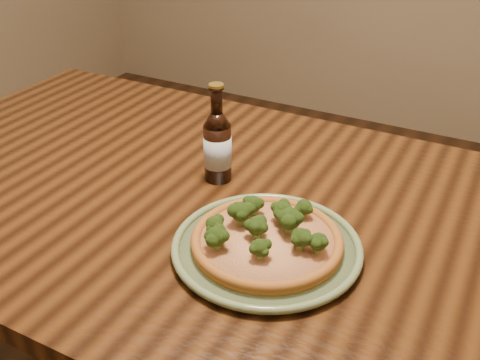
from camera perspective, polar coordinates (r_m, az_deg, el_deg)
The scene contains 4 objects.
table at distance 1.17m, azimuth -1.90°, elevation -5.70°, with size 1.60×0.90×0.75m.
plate at distance 0.97m, azimuth 2.73°, elevation -6.80°, with size 0.33×0.33×0.02m.
pizza at distance 0.96m, azimuth 2.75°, elevation -5.94°, with size 0.26×0.26×0.07m.
beer_bottle at distance 1.15m, azimuth -2.30°, elevation 3.52°, with size 0.06×0.06×0.21m.
Camera 1 is at (0.48, -0.72, 1.35)m, focal length 42.00 mm.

